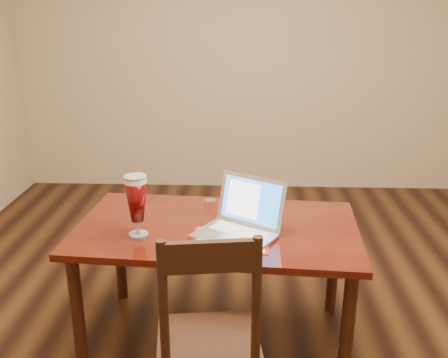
{
  "coord_description": "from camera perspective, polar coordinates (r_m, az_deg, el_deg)",
  "views": [
    {
      "loc": [
        -0.1,
        -2.26,
        1.72
      ],
      "look_at": [
        -0.19,
        0.09,
        0.9
      ],
      "focal_mm": 40.0,
      "sensor_mm": 36.0,
      "label": 1
    }
  ],
  "objects": [
    {
      "name": "ground",
      "position": [
        2.84,
        4.03,
        -18.16
      ],
      "size": [
        5.0,
        5.0,
        0.0
      ],
      "primitive_type": "plane",
      "color": "black",
      "rests_on": "ground"
    },
    {
      "name": "dining_table",
      "position": [
        2.56,
        -1.11,
        -6.71
      ],
      "size": [
        1.47,
        0.9,
        0.97
      ],
      "rotation": [
        0.0,
        0.0,
        -0.07
      ],
      "color": "#451609",
      "rests_on": "ground"
    },
    {
      "name": "dining_chair",
      "position": [
        2.08,
        -1.73,
        -18.17
      ],
      "size": [
        0.46,
        0.44,
        0.97
      ],
      "rotation": [
        0.0,
        0.0,
        0.13
      ],
      "color": "black",
      "rests_on": "ground"
    }
  ]
}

